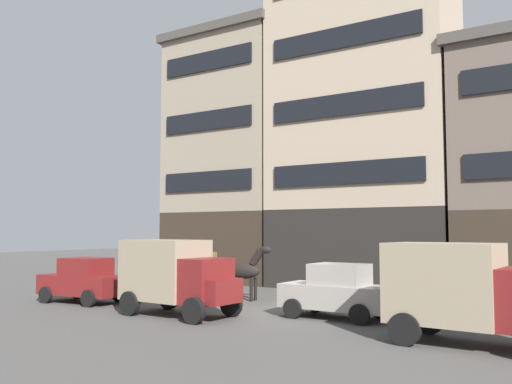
{
  "coord_description": "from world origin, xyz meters",
  "views": [
    {
      "loc": [
        9.46,
        -17.34,
        2.94
      ],
      "look_at": [
        -2.69,
        1.93,
        4.58
      ],
      "focal_mm": 37.98,
      "sensor_mm": 36.0,
      "label": 1
    }
  ],
  "objects": [
    {
      "name": "ground_plane",
      "position": [
        0.0,
        0.0,
        0.0
      ],
      "size": [
        120.0,
        120.0,
        0.0
      ],
      "primitive_type": "plane",
      "color": "#4C4947"
    },
    {
      "name": "delivery_truck_near",
      "position": [
        6.56,
        -2.53,
        1.42
      ],
      "size": [
        4.44,
        2.35,
        2.62
      ],
      "color": "maroon",
      "rests_on": "ground_plane"
    },
    {
      "name": "building_far_left",
      "position": [
        -9.17,
        9.62,
        7.52
      ],
      "size": [
        7.65,
        5.72,
        14.94
      ],
      "color": "#33281E",
      "rests_on": "ground_plane"
    },
    {
      "name": "sedan_parked_curb",
      "position": [
        1.93,
        -0.29,
        0.91
      ],
      "size": [
        3.75,
        1.95,
        1.83
      ],
      "color": "gray",
      "rests_on": "ground_plane"
    },
    {
      "name": "draft_horse",
      "position": [
        -3.36,
        2.04,
        1.27
      ],
      "size": [
        2.35,
        0.7,
        2.3
      ],
      "color": "black",
      "rests_on": "ground_plane"
    },
    {
      "name": "pedestrian_officer",
      "position": [
        -10.46,
        4.85,
        0.98
      ],
      "size": [
        0.5,
        0.5,
        1.79
      ],
      "color": "black",
      "rests_on": "ground_plane"
    },
    {
      "name": "cargo_wagon",
      "position": [
        -6.31,
        2.04,
        1.15
      ],
      "size": [
        2.98,
        1.67,
        1.98
      ],
      "color": "#3D2819",
      "rests_on": "ground_plane"
    },
    {
      "name": "delivery_truck_far",
      "position": [
        -3.03,
        -2.72,
        1.42
      ],
      "size": [
        4.45,
        2.36,
        2.62
      ],
      "color": "maroon",
      "rests_on": "ground_plane"
    },
    {
      "name": "building_center_left",
      "position": [
        -0.81,
        9.62,
        9.07
      ],
      "size": [
        9.78,
        5.72,
        18.05
      ],
      "color": "black",
      "rests_on": "ground_plane"
    },
    {
      "name": "sedan_light",
      "position": [
        -8.52,
        -2.15,
        0.91
      ],
      "size": [
        3.79,
        2.04,
        1.83
      ],
      "color": "maroon",
      "rests_on": "ground_plane"
    },
    {
      "name": "sedan_dark",
      "position": [
        5.63,
        2.79,
        0.91
      ],
      "size": [
        3.85,
        2.18,
        1.83
      ],
      "color": "#333847",
      "rests_on": "ground_plane"
    },
    {
      "name": "fire_hydrant_curbside",
      "position": [
        3.99,
        5.16,
        0.43
      ],
      "size": [
        0.24,
        0.24,
        0.83
      ],
      "color": "maroon",
      "rests_on": "ground_plane"
    }
  ]
}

